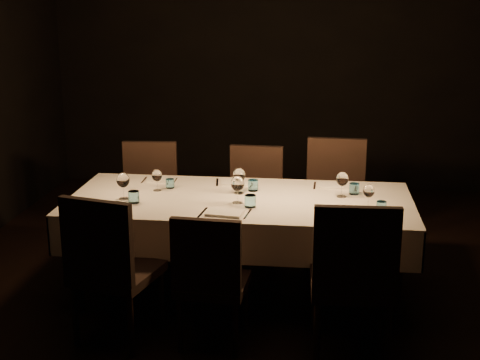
# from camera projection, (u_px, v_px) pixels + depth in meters

# --- Properties ---
(room) EXTENTS (5.01, 6.01, 3.01)m
(room) POSITION_uv_depth(u_px,v_px,m) (240.00, 99.00, 4.72)
(room) COLOR black
(room) RESTS_ON ground
(dining_table) EXTENTS (2.52, 1.12, 0.76)m
(dining_table) POSITION_uv_depth(u_px,v_px,m) (240.00, 208.00, 4.94)
(dining_table) COLOR black
(dining_table) RESTS_ON ground
(chair_near_left) EXTENTS (0.59, 0.59, 1.02)m
(chair_near_left) POSITION_uv_depth(u_px,v_px,m) (109.00, 264.00, 4.25)
(chair_near_left) COLOR black
(chair_near_left) RESTS_ON ground
(place_setting_near_left) EXTENTS (0.37, 0.42, 0.20)m
(place_setting_near_left) POSITION_uv_depth(u_px,v_px,m) (120.00, 193.00, 4.78)
(place_setting_near_left) COLOR silver
(place_setting_near_left) RESTS_ON dining_table
(chair_near_center) EXTENTS (0.47, 0.47, 0.91)m
(chair_near_center) POSITION_uv_depth(u_px,v_px,m) (210.00, 275.00, 4.21)
(chair_near_center) COLOR black
(chair_near_center) RESTS_ON ground
(place_setting_near_center) EXTENTS (0.37, 0.42, 0.20)m
(place_setting_near_center) POSITION_uv_depth(u_px,v_px,m) (237.00, 197.00, 4.69)
(place_setting_near_center) COLOR silver
(place_setting_near_center) RESTS_ON dining_table
(chair_near_right) EXTENTS (0.52, 0.52, 1.05)m
(chair_near_right) POSITION_uv_depth(u_px,v_px,m) (353.00, 275.00, 4.05)
(chair_near_right) COLOR black
(chair_near_right) RESTS_ON ground
(place_setting_near_right) EXTENTS (0.32, 0.40, 0.17)m
(place_setting_near_right) POSITION_uv_depth(u_px,v_px,m) (370.00, 203.00, 4.59)
(place_setting_near_right) COLOR silver
(place_setting_near_right) RESTS_ON dining_table
(chair_far_left) EXTENTS (0.50, 0.50, 0.98)m
(chair_far_left) POSITION_uv_depth(u_px,v_px,m) (149.00, 194.00, 5.78)
(chair_far_left) COLOR black
(chair_far_left) RESTS_ON ground
(place_setting_far_left) EXTENTS (0.30, 0.39, 0.16)m
(place_setting_far_left) POSITION_uv_depth(u_px,v_px,m) (161.00, 179.00, 5.18)
(place_setting_far_left) COLOR silver
(place_setting_far_left) RESTS_ON dining_table
(chair_far_center) EXTENTS (0.47, 0.47, 0.95)m
(chair_far_center) POSITION_uv_depth(u_px,v_px,m) (255.00, 197.00, 5.74)
(chair_far_center) COLOR black
(chair_far_center) RESTS_ON ground
(place_setting_far_center) EXTENTS (0.36, 0.42, 0.20)m
(place_setting_far_center) POSITION_uv_depth(u_px,v_px,m) (241.00, 180.00, 5.11)
(place_setting_far_center) COLOR silver
(place_setting_far_center) RESTS_ON dining_table
(chair_far_right) EXTENTS (0.52, 0.52, 1.03)m
(chair_far_right) POSITION_uv_depth(u_px,v_px,m) (335.00, 196.00, 5.64)
(chair_far_right) COLOR black
(chair_far_right) RESTS_ON ground
(place_setting_far_right) EXTENTS (0.34, 0.41, 0.19)m
(place_setting_far_right) POSITION_uv_depth(u_px,v_px,m) (342.00, 183.00, 5.02)
(place_setting_far_right) COLOR silver
(place_setting_far_right) RESTS_ON dining_table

